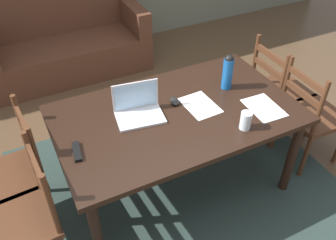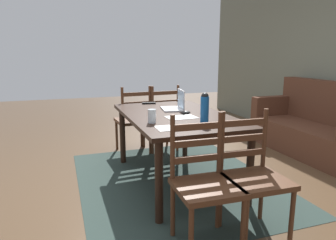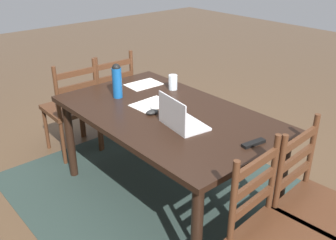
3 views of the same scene
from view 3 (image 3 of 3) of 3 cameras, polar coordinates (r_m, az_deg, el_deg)
The scene contains 14 objects.
ground_plane at distance 3.18m, azimuth -0.25°, elevation -11.19°, with size 14.00×14.00×0.00m, color brown.
area_rug at distance 3.18m, azimuth -0.25°, elevation -11.14°, with size 2.48×2.05×0.01m, color #283833.
dining_table at distance 2.84m, azimuth -0.28°, elevation -0.29°, with size 1.70×1.02×0.75m.
chair_right_near at distance 3.88m, azimuth -9.01°, elevation 3.33°, with size 0.45×0.45×0.95m.
chair_left_far at distance 2.20m, azimuth 15.85°, elevation -16.55°, with size 0.47×0.47×0.95m.
chair_left_near at distance 2.49m, azimuth 21.28°, elevation -11.88°, with size 0.47×0.47×0.95m.
chair_right_far at distance 3.70m, azimuth -14.30°, elevation 1.72°, with size 0.45×0.45×0.95m.
laptop at distance 2.55m, azimuth 1.72°, elevation 0.11°, with size 0.35×0.27×0.23m.
water_bottle at distance 3.05m, azimuth -7.70°, elevation 5.98°, with size 0.08×0.08×0.28m.
drinking_glass at distance 3.22m, azimuth 0.75°, elevation 5.71°, with size 0.08×0.08×0.13m, color silver.
computer_mouse at distance 2.76m, azimuth -2.38°, elevation 1.21°, with size 0.06×0.10×0.03m, color black.
tv_remote at distance 2.41m, azimuth 12.78°, elevation -3.43°, with size 0.04×0.17×0.02m, color black.
paper_stack_left at distance 3.36m, azimuth -3.67°, elevation 5.38°, with size 0.21×0.30×0.00m, color white.
paper_stack_right at distance 2.94m, azimuth -2.54°, elevation 2.42°, with size 0.21×0.30×0.00m, color white.
Camera 3 is at (-1.94, 1.66, 1.90)m, focal length 40.43 mm.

